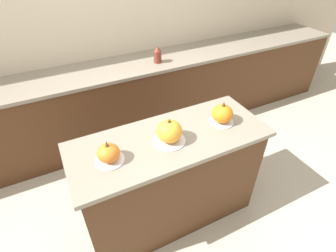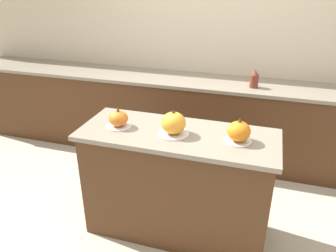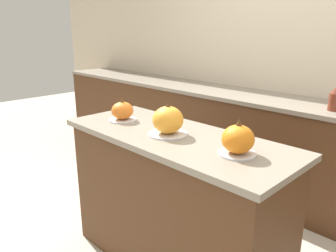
# 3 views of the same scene
# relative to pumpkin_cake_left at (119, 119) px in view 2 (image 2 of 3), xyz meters

# --- Properties ---
(ground_plane) EXTENTS (12.00, 12.00, 0.00)m
(ground_plane) POSITION_rel_pumpkin_cake_left_xyz_m (0.45, 0.03, -0.96)
(ground_plane) COLOR #BCB29E
(wall_back) EXTENTS (8.00, 0.06, 2.50)m
(wall_back) POSITION_rel_pumpkin_cake_left_xyz_m (0.45, 1.65, 0.29)
(wall_back) COLOR beige
(wall_back) RESTS_ON ground_plane
(kitchen_island) EXTENTS (1.46, 0.58, 0.90)m
(kitchen_island) POSITION_rel_pumpkin_cake_left_xyz_m (0.45, 0.03, -0.51)
(kitchen_island) COLOR #4C2D19
(kitchen_island) RESTS_ON ground_plane
(back_counter) EXTENTS (6.00, 0.60, 0.92)m
(back_counter) POSITION_rel_pumpkin_cake_left_xyz_m (0.45, 1.32, -0.51)
(back_counter) COLOR #4C2D19
(back_counter) RESTS_ON ground_plane
(pumpkin_cake_left) EXTENTS (0.19, 0.19, 0.16)m
(pumpkin_cake_left) POSITION_rel_pumpkin_cake_left_xyz_m (0.00, 0.00, 0.00)
(pumpkin_cake_left) COLOR silver
(pumpkin_cake_left) RESTS_ON kitchen_island
(pumpkin_cake_center) EXTENTS (0.23, 0.23, 0.19)m
(pumpkin_cake_center) POSITION_rel_pumpkin_cake_left_xyz_m (0.43, 0.00, 0.02)
(pumpkin_cake_center) COLOR silver
(pumpkin_cake_center) RESTS_ON kitchen_island
(pumpkin_cake_right) EXTENTS (0.19, 0.19, 0.18)m
(pumpkin_cake_right) POSITION_rel_pumpkin_cake_left_xyz_m (0.89, 0.02, 0.01)
(pumpkin_cake_right) COLOR silver
(pumpkin_cake_right) RESTS_ON kitchen_island
(bottle_tall) EXTENTS (0.09, 0.09, 0.18)m
(bottle_tall) POSITION_rel_pumpkin_cake_left_xyz_m (0.91, 1.24, 0.04)
(bottle_tall) COLOR maroon
(bottle_tall) RESTS_ON back_counter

